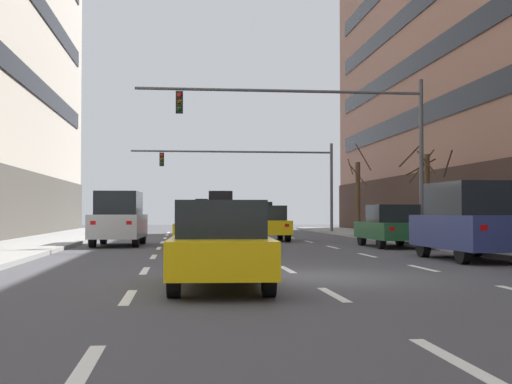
{
  "coord_description": "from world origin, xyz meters",
  "views": [
    {
      "loc": [
        -2.49,
        -14.15,
        1.36
      ],
      "look_at": [
        0.54,
        13.7,
        2.18
      ],
      "focal_mm": 48.35,
      "sensor_mm": 36.0,
      "label": 1
    }
  ],
  "objects": [
    {
      "name": "car_driving_0",
      "position": [
        -4.99,
        14.06,
        1.09
      ],
      "size": [
        2.07,
        4.59,
        2.18
      ],
      "color": "black",
      "rests_on": "ground"
    },
    {
      "name": "lane_stripe_l2_s7",
      "position": [
        0.0,
        17.0,
        0.0
      ],
      "size": [
        0.16,
        2.0,
        0.01
      ],
      "primitive_type": "cube",
      "color": "silver",
      "rests_on": "ground"
    },
    {
      "name": "traffic_signal_1",
      "position": [
        2.64,
        28.98,
        4.15
      ],
      "size": [
        12.74,
        0.35,
        5.61
      ],
      "color": "#4C4C51",
      "rests_on": "sidewalk_right"
    },
    {
      "name": "ground_plane",
      "position": [
        0.0,
        0.0,
        0.0
      ],
      "size": [
        120.0,
        120.0,
        0.0
      ],
      "primitive_type": "plane",
      "color": "#424247"
    },
    {
      "name": "lane_stripe_l3_s8",
      "position": [
        3.32,
        22.0,
        0.0
      ],
      "size": [
        0.16,
        2.0,
        0.01
      ],
      "primitive_type": "cube",
      "color": "silver",
      "rests_on": "ground"
    },
    {
      "name": "lane_stripe_l2_s6",
      "position": [
        0.0,
        12.0,
        0.0
      ],
      "size": [
        0.16,
        2.0,
        0.01
      ],
      "primitive_type": "cube",
      "color": "silver",
      "rests_on": "ground"
    },
    {
      "name": "lane_stripe_l1_s4",
      "position": [
        -3.32,
        2.0,
        0.0
      ],
      "size": [
        0.16,
        2.0,
        0.01
      ],
      "primitive_type": "cube",
      "color": "silver",
      "rests_on": "ground"
    },
    {
      "name": "lane_stripe_l3_s6",
      "position": [
        3.32,
        12.0,
        0.0
      ],
      "size": [
        0.16,
        2.0,
        0.01
      ],
      "primitive_type": "cube",
      "color": "silver",
      "rests_on": "ground"
    },
    {
      "name": "lane_stripe_l3_s5",
      "position": [
        3.32,
        7.0,
        0.0
      ],
      "size": [
        0.16,
        2.0,
        0.01
      ],
      "primitive_type": "cube",
      "color": "silver",
      "rests_on": "ground"
    },
    {
      "name": "lane_stripe_l1_s10",
      "position": [
        -3.32,
        32.0,
        0.0
      ],
      "size": [
        0.16,
        2.0,
        0.01
      ],
      "primitive_type": "cube",
      "color": "silver",
      "rests_on": "ground"
    },
    {
      "name": "lane_stripe_l2_s3",
      "position": [
        0.0,
        -3.0,
        0.0
      ],
      "size": [
        0.16,
        2.0,
        0.01
      ],
      "primitive_type": "cube",
      "color": "silver",
      "rests_on": "ground"
    },
    {
      "name": "lane_stripe_l3_s10",
      "position": [
        3.32,
        32.0,
        0.0
      ],
      "size": [
        0.16,
        2.0,
        0.01
      ],
      "primitive_type": "cube",
      "color": "silver",
      "rests_on": "ground"
    },
    {
      "name": "lane_stripe_l2_s5",
      "position": [
        0.0,
        7.0,
        0.0
      ],
      "size": [
        0.16,
        2.0,
        0.01
      ],
      "primitive_type": "cube",
      "color": "silver",
      "rests_on": "ground"
    },
    {
      "name": "taxi_driving_1",
      "position": [
        -1.8,
        -1.93,
        0.77
      ],
      "size": [
        1.91,
        4.22,
        1.73
      ],
      "color": "black",
      "rests_on": "ground"
    },
    {
      "name": "lane_stripe_l1_s6",
      "position": [
        -3.32,
        12.0,
        0.0
      ],
      "size": [
        0.16,
        2.0,
        0.01
      ],
      "primitive_type": "cube",
      "color": "silver",
      "rests_on": "ground"
    },
    {
      "name": "taxi_driving_2",
      "position": [
        1.56,
        18.27,
        0.82
      ],
      "size": [
        1.92,
        4.46,
        1.84
      ],
      "color": "black",
      "rests_on": "ground"
    },
    {
      "name": "lane_stripe_l1_s3",
      "position": [
        -3.32,
        -3.0,
        0.0
      ],
      "size": [
        0.16,
        2.0,
        0.01
      ],
      "primitive_type": "cube",
      "color": "silver",
      "rests_on": "ground"
    },
    {
      "name": "lane_stripe_l1_s8",
      "position": [
        -3.32,
        22.0,
        0.0
      ],
      "size": [
        0.16,
        2.0,
        0.01
      ],
      "primitive_type": "cube",
      "color": "silver",
      "rests_on": "ground"
    },
    {
      "name": "lane_stripe_l2_s4",
      "position": [
        0.0,
        2.0,
        0.0
      ],
      "size": [
        0.16,
        2.0,
        0.01
      ],
      "primitive_type": "cube",
      "color": "silver",
      "rests_on": "ground"
    },
    {
      "name": "lane_stripe_l2_s10",
      "position": [
        0.0,
        32.0,
        0.0
      ],
      "size": [
        0.16,
        2.0,
        0.01
      ],
      "primitive_type": "cube",
      "color": "silver",
      "rests_on": "ground"
    },
    {
      "name": "lane_stripe_l1_s5",
      "position": [
        -3.32,
        7.0,
        0.0
      ],
      "size": [
        0.16,
        2.0,
        0.01
      ],
      "primitive_type": "cube",
      "color": "silver",
      "rests_on": "ground"
    },
    {
      "name": "lane_stripe_l2_s2",
      "position": [
        0.0,
        -8.0,
        0.0
      ],
      "size": [
        0.16,
        2.0,
        0.01
      ],
      "primitive_type": "cube",
      "color": "silver",
      "rests_on": "ground"
    },
    {
      "name": "taxi_driving_4",
      "position": [
        -1.77,
        10.5,
        0.81
      ],
      "size": [
        2.02,
        4.47,
        1.83
      ],
      "color": "black",
      "rests_on": "ground"
    },
    {
      "name": "car_parked_3",
      "position": [
        5.6,
        11.8,
        0.81
      ],
      "size": [
        1.84,
        4.38,
        1.64
      ],
      "color": "black",
      "rests_on": "ground"
    },
    {
      "name": "lane_stripe_l3_s4",
      "position": [
        3.32,
        2.0,
        0.0
      ],
      "size": [
        0.16,
        2.0,
        0.01
      ],
      "primitive_type": "cube",
      "color": "silver",
      "rests_on": "ground"
    },
    {
      "name": "traffic_signal_0",
      "position": [
        3.44,
        12.42,
        4.74
      ],
      "size": [
        11.41,
        0.35,
        6.54
      ],
      "color": "#4C4C51",
      "rests_on": "sidewalk_right"
    },
    {
      "name": "car_parked_2",
      "position": [
        5.6,
        4.52,
        1.09
      ],
      "size": [
        2.0,
        4.58,
        2.2
      ],
      "color": "black",
      "rests_on": "ground"
    },
    {
      "name": "lane_stripe_l2_s8",
      "position": [
        0.0,
        22.0,
        0.0
      ],
      "size": [
        0.16,
        2.0,
        0.01
      ],
      "primitive_type": "cube",
      "color": "silver",
      "rests_on": "ground"
    },
    {
      "name": "lane_stripe_l1_s9",
      "position": [
        -3.32,
        27.0,
        0.0
      ],
      "size": [
        0.16,
        2.0,
        0.01
      ],
      "primitive_type": "cube",
      "color": "silver",
      "rests_on": "ground"
    },
    {
      "name": "lane_stripe_l1_s2",
      "position": [
        -3.32,
        -8.0,
        0.0
      ],
      "size": [
        0.16,
        2.0,
        0.01
      ],
      "primitive_type": "cube",
      "color": "silver",
      "rests_on": "ground"
    },
    {
      "name": "car_driving_3",
      "position": [
        -1.69,
        24.78,
        0.78
      ],
      "size": [
        1.96,
        4.28,
        1.58
      ],
      "color": "black",
      "rests_on": "ground"
    },
    {
      "name": "lane_stripe_l3_s9",
      "position": [
        3.32,
        27.0,
        0.0
      ],
      "size": [
        0.16,
        2.0,
        0.01
      ],
      "primitive_type": "cube",
      "color": "silver",
      "rests_on": "ground"
    },
    {
      "name": "street_tree_0",
      "position": [
        8.08,
        14.63,
        2.27
      ],
      "size": [
        2.28,
        2.27,
        4.3
      ],
      "color": "#4C3823",
      "rests_on": "sidewalk_right"
    },
    {
      "name": "street_tree_3",
      "position": [
        8.07,
        26.29,
        2.38
      ],
      "size": [
        1.43,
        1.23,
        5.29
      ],
      "color": "#4C3823",
      "rests_on": "sidewalk_right"
    },
    {
      "name": "lane_stripe_l2_s9",
      "position": [
        0.0,
        27.0,
        0.0
      ],
      "size": [
        0.16,
        2.0,
        0.01
      ],
      "primitive_type": "cube",
      "color": "silver",
      "rests_on": "ground"
    },
    {
      "name": "lane_stripe_l3_s7",
      "position": [
        3.32,
        17.0,
        0.0
      ],
      "size": [
        0.16,
        2.0,
        0.01
      ],
      "primitive_type": "cube",
      "color": "silver",
      "rests_on": "ground"
    },
    {
      "name": "lane_stripe_l1_s7",
      "position": [
        -3.32,
        17.0,
        0.0
      ],
      "size": [
        0.16,
        2.0,
        0.01
      ],
      "primitive_type": "cube",
      "color": "silver",
      "rests_on": "ground"
    }
  ]
}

